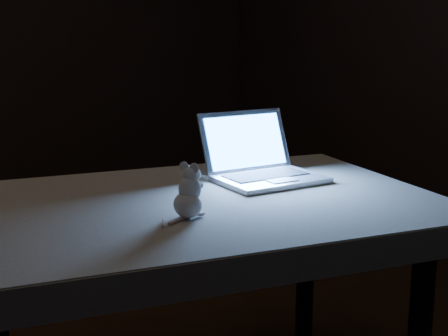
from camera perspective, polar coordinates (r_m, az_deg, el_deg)
table at (r=1.90m, az=-2.74°, el=-12.98°), size 1.37×1.00×0.68m
tablecloth at (r=1.80m, az=-0.07°, el=-4.00°), size 1.40×0.98×0.08m
laptop at (r=1.97m, az=4.15°, el=1.78°), size 0.31×0.28×0.21m
plush_mouse at (r=1.60m, az=-3.23°, el=-2.03°), size 0.11×0.11×0.14m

